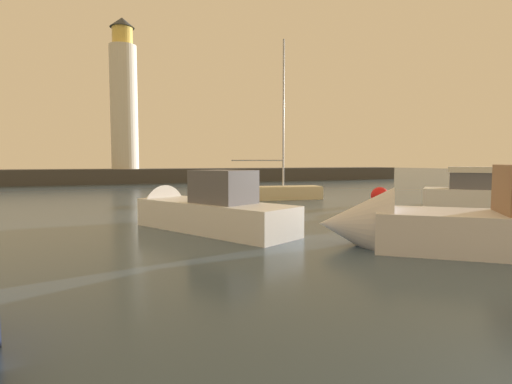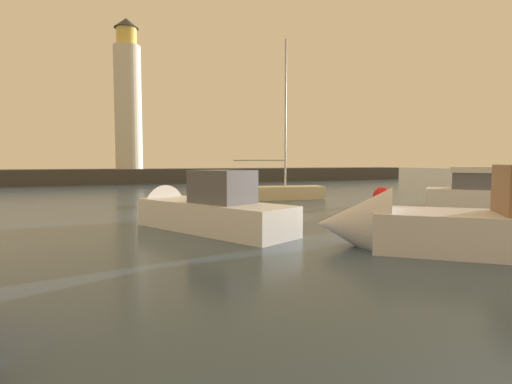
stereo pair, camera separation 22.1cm
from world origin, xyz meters
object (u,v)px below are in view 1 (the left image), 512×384
lighthouse (124,98)px  motorboat_1 (195,209)px  motorboat_0 (505,195)px  mooring_buoy (380,196)px  motorboat_2 (451,224)px  sailboat_moored (274,192)px

lighthouse → motorboat_1: lighthouse is taller
motorboat_0 → motorboat_1: size_ratio=0.87×
lighthouse → mooring_buoy: (12.02, -29.77, -9.12)m
motorboat_2 → mooring_buoy: size_ratio=7.50×
motorboat_2 → mooring_buoy: motorboat_2 is taller
mooring_buoy → motorboat_0: bearing=-38.8°
motorboat_1 → mooring_buoy: (11.84, 4.20, -0.19)m
motorboat_1 → mooring_buoy: bearing=19.5°
lighthouse → sailboat_moored: 27.30m
lighthouse → motorboat_2: size_ratio=2.21×
motorboat_1 → sailboat_moored: sailboat_moored is taller
motorboat_1 → motorboat_2: 8.66m
lighthouse → mooring_buoy: lighthouse is taller
motorboat_0 → mooring_buoy: (-4.98, 4.00, -0.20)m
motorboat_1 → lighthouse: bearing=90.3°
motorboat_2 → mooring_buoy: 12.31m
motorboat_1 → mooring_buoy: size_ratio=7.78×
sailboat_moored → lighthouse: bearing=107.3°
motorboat_1 → sailboat_moored: 12.00m
motorboat_0 → sailboat_moored: 13.12m
motorboat_0 → motorboat_2: 12.94m
motorboat_0 → mooring_buoy: motorboat_0 is taller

